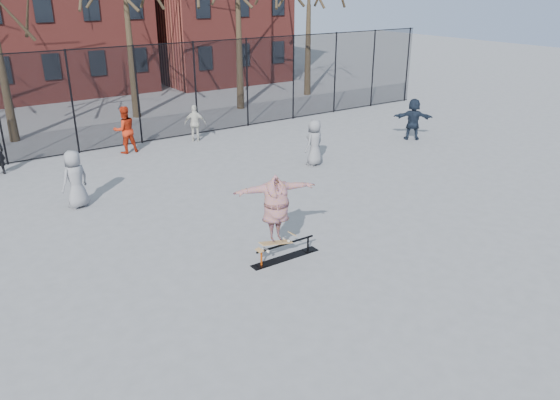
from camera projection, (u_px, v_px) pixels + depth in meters
ground at (303, 281)px, 12.33m from camera, size 100.00×100.00×0.00m
skate_rail at (285, 252)px, 13.30m from camera, size 1.86×0.29×0.41m
skateboard at (276, 244)px, 13.05m from camera, size 0.94×0.22×0.11m
skater at (276, 210)px, 12.73m from camera, size 2.07×1.05×1.62m
bystander_grey at (75, 179)px, 16.09m from camera, size 1.01×0.84×1.76m
bystander_red at (125, 130)px, 21.30m from camera, size 0.92×0.73×1.85m
bystander_white at (195, 123)px, 22.94m from camera, size 0.95×0.80×1.53m
bystander_navy at (413, 119)px, 23.14m from camera, size 1.56×1.49×1.77m
bystander_extra at (314, 143)px, 19.88m from camera, size 0.94×0.74×1.70m
fence at (108, 97)px, 21.54m from camera, size 34.03×0.07×4.00m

